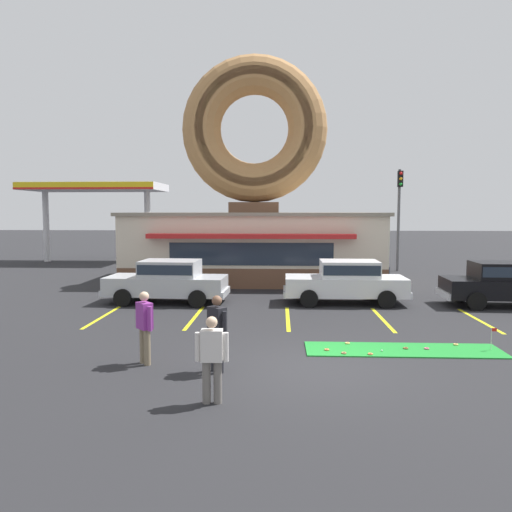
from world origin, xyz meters
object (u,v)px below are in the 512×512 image
pedestrian_leather_jacket_man (217,330)px  trash_bin (383,277)px  golf_ball (382,351)px  car_white (346,280)px  car_silver (168,280)px  car_black (506,282)px  traffic_light_pole (399,206)px  putting_flag_pin (493,333)px  pedestrian_hooded_kid (145,324)px  pedestrian_blue_sweater_man (212,356)px

pedestrian_leather_jacket_man → trash_bin: size_ratio=1.69×
golf_ball → trash_bin: (2.12, 10.27, 0.45)m
car_white → car_silver: size_ratio=0.99×
car_silver → car_black: bearing=-0.5°
traffic_light_pole → car_black: bearing=-82.7°
golf_ball → pedestrian_leather_jacket_man: size_ratio=0.03×
putting_flag_pin → car_white: bearing=113.7°
golf_ball → putting_flag_pin: 2.78m
pedestrian_hooded_kid → pedestrian_leather_jacket_man: size_ratio=1.00×
car_black → trash_bin: (-3.54, 4.05, -0.37)m
trash_bin → traffic_light_pole: size_ratio=0.17×
car_silver → car_black: same height
car_black → trash_bin: size_ratio=4.74×
pedestrian_blue_sweater_man → trash_bin: bearing=67.0°
car_white → car_silver: bearing=-178.4°
putting_flag_pin → pedestrian_hooded_kid: size_ratio=0.34×
car_white → pedestrian_leather_jacket_man: size_ratio=2.79×
pedestrian_leather_jacket_man → trash_bin: bearing=63.6°
car_silver → traffic_light_pole: size_ratio=0.80×
traffic_light_pole → pedestrian_blue_sweater_man: bearing=-111.4°
car_white → trash_bin: car_white is taller
car_black → trash_bin: car_black is taller
car_silver → traffic_light_pole: bearing=44.0°
putting_flag_pin → pedestrian_blue_sweater_man: (-6.40, -3.65, 0.42)m
car_silver → pedestrian_leather_jacket_man: bearing=-70.2°
car_white → pedestrian_leather_jacket_man: pedestrian_leather_jacket_man is taller
golf_ball → trash_bin: trash_bin is taller
car_white → pedestrian_leather_jacket_man: 8.98m
golf_ball → trash_bin: size_ratio=0.04×
pedestrian_hooded_kid → pedestrian_leather_jacket_man: pedestrian_leather_jacket_man is taller
car_white → car_black: same height
golf_ball → putting_flag_pin: (2.74, 0.27, 0.39)m
traffic_light_pole → pedestrian_hooded_kid: bearing=-118.4°
putting_flag_pin → pedestrian_leather_jacket_man: (-6.53, -1.90, 0.47)m
pedestrian_hooded_kid → traffic_light_pole: traffic_light_pole is taller
car_silver → traffic_light_pole: 15.49m
car_black → car_white: bearing=177.1°
car_silver → pedestrian_blue_sweater_man: 10.16m
pedestrian_blue_sweater_man → pedestrian_leather_jacket_man: (-0.13, 1.74, 0.05)m
car_silver → pedestrian_leather_jacket_man: size_ratio=2.82×
putting_flag_pin → pedestrian_leather_jacket_man: pedestrian_leather_jacket_man is taller
pedestrian_hooded_kid → trash_bin: bearing=56.4°
pedestrian_blue_sweater_man → pedestrian_hooded_kid: (-1.81, 2.21, 0.05)m
golf_ball → trash_bin: 10.50m
golf_ball → pedestrian_hooded_kid: pedestrian_hooded_kid is taller
putting_flag_pin → traffic_light_pole: traffic_light_pole is taller
golf_ball → pedestrian_leather_jacket_man: (-3.80, -1.63, 0.86)m
car_black → pedestrian_hooded_kid: bearing=-146.4°
pedestrian_blue_sweater_man → traffic_light_pole: bearing=68.6°
golf_ball → pedestrian_blue_sweater_man: 5.05m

